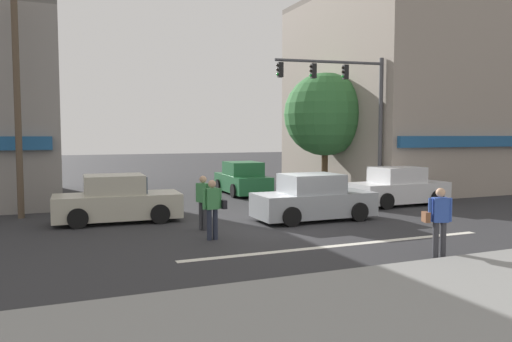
# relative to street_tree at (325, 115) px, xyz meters

# --- Properties ---
(ground_plane) EXTENTS (120.00, 120.00, 0.00)m
(ground_plane) POSITION_rel_street_tree_xyz_m (-5.68, -7.15, -3.91)
(ground_plane) COLOR #2B2B2D
(lane_marking_stripe) EXTENTS (9.00, 0.24, 0.01)m
(lane_marking_stripe) POSITION_rel_street_tree_xyz_m (-5.68, -10.65, -3.90)
(lane_marking_stripe) COLOR silver
(lane_marking_stripe) RESTS_ON ground
(sidewalk_curb) EXTENTS (40.00, 5.00, 0.16)m
(sidewalk_curb) POSITION_rel_street_tree_xyz_m (-5.68, -15.65, -3.83)
(sidewalk_curb) COLOR gray
(sidewalk_curb) RESTS_ON ground
(building_right_corner) EXTENTS (10.19, 11.04, 10.51)m
(building_right_corner) POSITION_rel_street_tree_xyz_m (5.77, 0.98, 1.35)
(building_right_corner) COLOR gray
(building_right_corner) RESTS_ON ground
(street_tree) EXTENTS (4.13, 4.13, 5.98)m
(street_tree) POSITION_rel_street_tree_xyz_m (0.00, 0.00, 0.00)
(street_tree) COLOR #4C3823
(street_tree) RESTS_ON ground
(utility_pole_near_left) EXTENTS (1.40, 0.22, 8.00)m
(utility_pole_near_left) POSITION_rel_street_tree_xyz_m (-13.75, -2.65, 0.24)
(utility_pole_near_left) COLOR brown
(utility_pole_near_left) RESTS_ON ground
(traffic_light_mast) EXTENTS (4.85, 0.86, 6.20)m
(traffic_light_mast) POSITION_rel_street_tree_xyz_m (-0.77, -3.61, 0.39)
(traffic_light_mast) COLOR #47474C
(traffic_light_mast) RESTS_ON ground
(sedan_crossing_leftbound) EXTENTS (2.00, 4.16, 1.58)m
(sedan_crossing_leftbound) POSITION_rel_street_tree_xyz_m (-4.06, 0.97, -3.20)
(sedan_crossing_leftbound) COLOR #1E6033
(sedan_crossing_leftbound) RESTS_ON ground
(sedan_crossing_rightbound) EXTENTS (4.10, 1.88, 1.58)m
(sedan_crossing_rightbound) POSITION_rel_street_tree_xyz_m (-4.51, -6.90, -3.20)
(sedan_crossing_rightbound) COLOR #999EA3
(sedan_crossing_rightbound) RESTS_ON ground
(sedan_waiting_far) EXTENTS (4.17, 2.02, 1.58)m
(sedan_waiting_far) POSITION_rel_street_tree_xyz_m (-10.74, -4.70, -3.20)
(sedan_waiting_far) COLOR #B7B29E
(sedan_waiting_far) RESTS_ON ground
(sedan_approaching_near) EXTENTS (4.12, 1.93, 1.58)m
(sedan_approaching_near) POSITION_rel_street_tree_xyz_m (0.55, -5.04, -3.20)
(sedan_approaching_near) COLOR silver
(sedan_approaching_near) RESTS_ON ground
(pedestrian_foreground_with_bag) EXTENTS (0.66, 0.46, 1.67)m
(pedestrian_foreground_with_bag) POSITION_rel_street_tree_xyz_m (-4.36, -12.66, -2.96)
(pedestrian_foreground_with_bag) COLOR #333338
(pedestrian_foreground_with_bag) RESTS_ON ground
(pedestrian_mid_crossing) EXTENTS (0.38, 0.50, 1.67)m
(pedestrian_mid_crossing) POSITION_rel_street_tree_xyz_m (-8.50, -7.21, -2.96)
(pedestrian_mid_crossing) COLOR #333338
(pedestrian_mid_crossing) RESTS_ON ground
(pedestrian_far_side) EXTENTS (0.68, 0.29, 1.67)m
(pedestrian_far_side) POSITION_rel_street_tree_xyz_m (-8.65, -8.65, -2.96)
(pedestrian_far_side) COLOR #232838
(pedestrian_far_side) RESTS_ON ground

